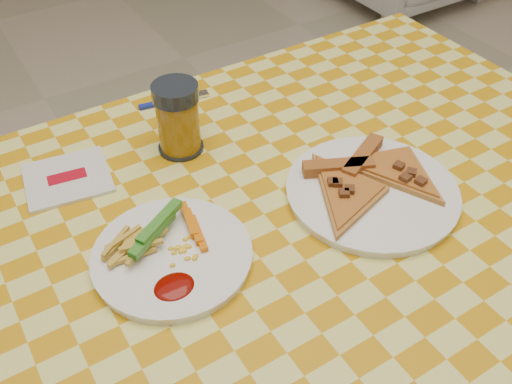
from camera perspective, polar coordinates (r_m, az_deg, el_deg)
table at (r=0.88m, az=2.00°, el=-7.05°), size 1.28×0.88×0.76m
plate_left at (r=0.79m, az=-8.36°, el=-6.44°), size 0.27×0.27×0.01m
plate_right at (r=0.89m, az=11.51°, el=-0.06°), size 0.34×0.34×0.01m
fries_veggies at (r=0.78m, az=-9.50°, el=-5.20°), size 0.16×0.15×0.04m
pizza_slices at (r=0.89m, az=11.13°, el=1.29°), size 0.31×0.25×0.02m
drink_glass at (r=0.94m, az=-7.81°, el=7.26°), size 0.08×0.08×0.12m
napkin at (r=0.95m, az=-18.34°, el=1.33°), size 0.15×0.14×0.01m
fork at (r=1.09m, az=-8.11°, el=9.13°), size 0.13×0.04×0.01m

